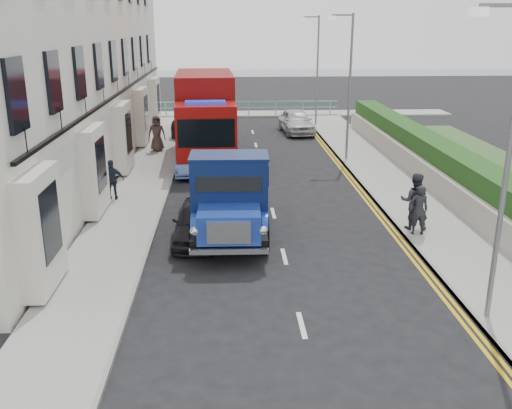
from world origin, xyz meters
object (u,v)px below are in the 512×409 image
object	(u,v)px
red_lorry	(205,115)
bedford_lorry	(230,202)
lamp_near	(504,151)
lamp_far	(316,64)
lamp_mid	(348,79)
parked_car_front	(197,221)
pedestrian_east_near	(419,210)

from	to	relation	value
red_lorry	bedford_lorry	bearing A→B (deg)	-86.87
lamp_near	lamp_far	world-z (taller)	same
lamp_mid	bedford_lorry	bearing A→B (deg)	-118.42
bedford_lorry	red_lorry	world-z (taller)	red_lorry
lamp_near	lamp_far	bearing A→B (deg)	90.00
lamp_mid	parked_car_front	bearing A→B (deg)	-122.90
lamp_mid	red_lorry	world-z (taller)	lamp_mid
lamp_far	red_lorry	size ratio (longest dim) A/B	0.86
parked_car_front	red_lorry	bearing A→B (deg)	91.94
red_lorry	pedestrian_east_near	world-z (taller)	red_lorry
red_lorry	pedestrian_east_near	distance (m)	13.49
lamp_far	pedestrian_east_near	world-z (taller)	lamp_far
lamp_mid	lamp_far	xyz separation A→B (m)	(0.00, 10.00, 0.00)
bedford_lorry	pedestrian_east_near	distance (m)	5.99
red_lorry	parked_car_front	bearing A→B (deg)	-91.99
lamp_far	red_lorry	bearing A→B (deg)	-126.56
bedford_lorry	pedestrian_east_near	bearing A→B (deg)	1.07
red_lorry	lamp_far	bearing A→B (deg)	51.09
lamp_near	pedestrian_east_near	size ratio (longest dim) A/B	4.34
lamp_far	pedestrian_east_near	distance (m)	20.87
bedford_lorry	red_lorry	distance (m)	11.49
bedford_lorry	parked_car_front	size ratio (longest dim) A/B	1.64
bedford_lorry	parked_car_front	xyz separation A→B (m)	(-1.02, 0.16, -0.66)
lamp_near	lamp_mid	xyz separation A→B (m)	(0.00, 16.00, 0.00)
lamp_near	parked_car_front	distance (m)	9.38
lamp_mid	lamp_near	bearing A→B (deg)	-90.00
lamp_far	parked_car_front	distance (m)	21.83
lamp_mid	lamp_far	size ratio (longest dim) A/B	1.00
lamp_near	bedford_lorry	xyz separation A→B (m)	(-5.75, 5.37, -2.72)
pedestrian_east_near	bedford_lorry	bearing A→B (deg)	3.65
red_lorry	pedestrian_east_near	size ratio (longest dim) A/B	5.03
lamp_near	lamp_mid	bearing A→B (deg)	90.00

